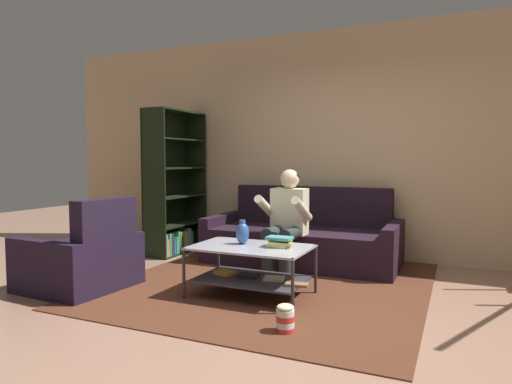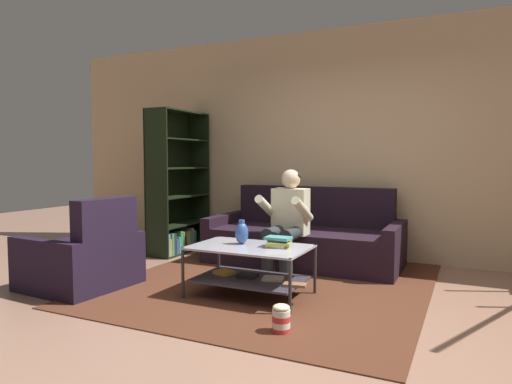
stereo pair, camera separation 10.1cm
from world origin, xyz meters
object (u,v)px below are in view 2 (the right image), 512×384
at_px(coffee_table, 250,264).
at_px(bookshelf, 175,197).
at_px(vase, 242,233).
at_px(couch, 305,240).
at_px(armchair, 83,259).
at_px(person_seated_center, 287,217).
at_px(book_stack, 278,242).
at_px(popcorn_tub, 281,319).

relative_size(coffee_table, bookshelf, 0.58).
distance_m(coffee_table, vase, 0.30).
bearing_deg(bookshelf, coffee_table, -37.53).
bearing_deg(couch, vase, -95.04).
xyz_separation_m(coffee_table, armchair, (-1.61, -0.43, -0.03)).
bearing_deg(coffee_table, person_seated_center, 89.91).
distance_m(couch, bookshelf, 1.88).
distance_m(person_seated_center, bookshelf, 1.90).
xyz_separation_m(book_stack, popcorn_tub, (0.34, -0.77, -0.41)).
height_order(couch, bookshelf, bookshelf).
height_order(armchair, popcorn_tub, armchair).
xyz_separation_m(person_seated_center, bookshelf, (-1.82, 0.51, 0.12)).
distance_m(person_seated_center, vase, 0.84).
distance_m(couch, person_seated_center, 0.68).
bearing_deg(couch, book_stack, -80.22).
bearing_deg(bookshelf, person_seated_center, -15.50).
relative_size(coffee_table, vase, 4.87).
height_order(couch, vase, couch).
relative_size(vase, popcorn_tub, 1.06).
height_order(book_stack, armchair, armchair).
xyz_separation_m(person_seated_center, armchair, (-1.62, -1.33, -0.35)).
relative_size(coffee_table, book_stack, 4.47).
distance_m(person_seated_center, coffee_table, 0.95).
distance_m(vase, popcorn_tub, 1.14).
bearing_deg(bookshelf, couch, 2.67).
xyz_separation_m(person_seated_center, vase, (-0.13, -0.83, -0.05)).
distance_m(coffee_table, book_stack, 0.33).
bearing_deg(couch, bookshelf, -177.33).
bearing_deg(popcorn_tub, vase, 132.94).
bearing_deg(coffee_table, bookshelf, 142.47).
xyz_separation_m(coffee_table, vase, (-0.12, 0.07, 0.27)).
height_order(person_seated_center, coffee_table, person_seated_center).
bearing_deg(popcorn_tub, coffee_table, 130.16).
relative_size(person_seated_center, bookshelf, 0.60).
height_order(vase, book_stack, vase).
distance_m(couch, book_stack, 1.45).
height_order(vase, bookshelf, bookshelf).
distance_m(coffee_table, bookshelf, 2.34).
bearing_deg(popcorn_tub, book_stack, 114.09).
bearing_deg(book_stack, armchair, -164.86).
xyz_separation_m(person_seated_center, coffee_table, (-0.00, -0.89, -0.32)).
xyz_separation_m(couch, vase, (-0.13, -1.42, 0.28)).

